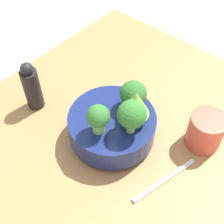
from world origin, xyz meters
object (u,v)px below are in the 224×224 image
at_px(bowl, 112,126).
at_px(pepper_mill, 32,87).
at_px(fork, 165,180).
at_px(cup, 205,131).

relative_size(bowl, pepper_mill, 1.43).
relative_size(bowl, fork, 1.20).
distance_m(bowl, cup, 0.22).
xyz_separation_m(bowl, cup, (0.13, -0.18, 0.00)).
xyz_separation_m(bowl, fork, (-0.01, -0.17, -0.04)).
bearing_deg(pepper_mill, fork, -84.41).
distance_m(bowl, fork, 0.18).
xyz_separation_m(cup, fork, (-0.15, 0.01, -0.04)).
bearing_deg(cup, pepper_mill, 114.74).
distance_m(cup, pepper_mill, 0.45).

